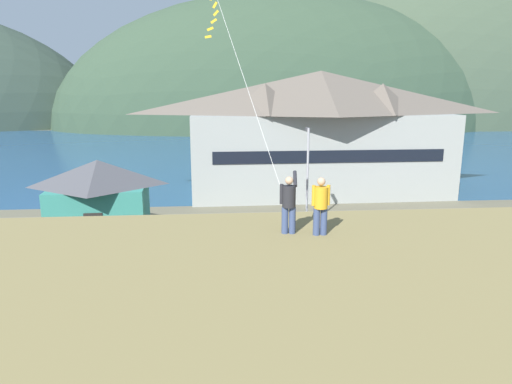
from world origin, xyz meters
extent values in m
plane|color=#66604C|center=(0.00, 0.00, 0.00)|extent=(600.00, 600.00, 0.00)
cube|color=gray|center=(0.00, 5.00, 0.05)|extent=(40.00, 20.00, 0.10)
cube|color=navy|center=(0.00, 60.00, 0.01)|extent=(360.00, 84.00, 0.03)
ellipsoid|color=#334733|center=(16.34, 108.78, 0.00)|extent=(127.31, 57.95, 72.66)
ellipsoid|color=#3D4C38|center=(66.52, 111.84, 0.00)|extent=(118.85, 45.16, 78.83)
cube|color=#999E99|center=(8.03, 22.22, 3.95)|extent=(24.70, 9.27, 7.89)
cube|color=black|center=(8.10, 17.73, 4.34)|extent=(20.89, 0.38, 1.10)
pyramid|color=#60564C|center=(8.03, 22.22, 9.90)|extent=(26.19, 10.18, 4.01)
pyramid|color=#60564C|center=(2.53, 20.58, 9.31)|extent=(4.97, 4.97, 2.81)
pyramid|color=#60564C|center=(13.58, 20.74, 9.31)|extent=(4.97, 4.97, 2.81)
cube|color=#338475|center=(-9.59, 8.10, 2.00)|extent=(6.23, 5.19, 4.00)
pyramid|color=#47474C|center=(-9.59, 8.10, 4.84)|extent=(6.74, 5.71, 1.68)
cube|color=black|center=(-9.43, 5.67, 1.40)|extent=(1.10, 0.13, 2.80)
cube|color=#70604C|center=(0.71, 35.15, 0.35)|extent=(3.20, 14.95, 0.70)
cube|color=#A8A399|center=(-2.66, 36.56, 0.45)|extent=(2.51, 6.59, 0.90)
cube|color=#B7B2A8|center=(-2.66, 36.56, 0.98)|extent=(2.44, 6.40, 0.16)
cube|color=silver|center=(-2.62, 36.08, 1.61)|extent=(1.58, 2.04, 1.10)
cube|color=silver|center=(3.94, 39.05, 0.45)|extent=(2.01, 5.81, 0.90)
cube|color=white|center=(3.94, 39.05, 0.98)|extent=(1.95, 5.64, 0.16)
cube|color=silver|center=(3.96, 38.62, 1.61)|extent=(1.34, 1.77, 1.10)
cube|color=#B28923|center=(-4.07, 6.00, 0.82)|extent=(4.29, 2.03, 0.80)
cube|color=olive|center=(-4.22, 6.01, 1.57)|extent=(2.19, 1.72, 0.70)
cube|color=black|center=(-4.22, 6.01, 1.54)|extent=(2.23, 1.75, 0.32)
cylinder|color=black|center=(-2.75, 5.01, 0.42)|extent=(0.65, 0.26, 0.64)
cylinder|color=black|center=(-2.65, 6.84, 0.42)|extent=(0.65, 0.26, 0.64)
cylinder|color=black|center=(-5.48, 5.16, 0.42)|extent=(0.65, 0.26, 0.64)
cylinder|color=black|center=(-5.38, 7.00, 0.42)|extent=(0.65, 0.26, 0.64)
cylinder|color=black|center=(-13.23, 2.02, 0.42)|extent=(0.65, 0.25, 0.64)
cube|color=black|center=(-6.26, 0.99, 0.82)|extent=(4.36, 2.20, 0.80)
cube|color=black|center=(-6.11, 1.00, 1.57)|extent=(2.25, 1.80, 0.70)
cube|color=black|center=(-6.11, 1.00, 1.54)|extent=(2.29, 1.83, 0.32)
cylinder|color=black|center=(-7.71, 1.77, 0.42)|extent=(0.66, 0.28, 0.64)
cylinder|color=black|center=(-7.53, -0.06, 0.42)|extent=(0.66, 0.28, 0.64)
cylinder|color=black|center=(-4.99, 2.04, 0.42)|extent=(0.66, 0.28, 0.64)
cylinder|color=black|center=(-4.81, 0.21, 0.42)|extent=(0.66, 0.28, 0.64)
cube|color=#236633|center=(5.66, 6.07, 0.82)|extent=(4.34, 2.17, 0.80)
cube|color=#1E562B|center=(5.51, 6.08, 1.57)|extent=(2.23, 1.78, 0.70)
cube|color=black|center=(5.51, 6.08, 1.54)|extent=(2.28, 1.82, 0.32)
cylinder|color=black|center=(6.94, 5.03, 0.42)|extent=(0.66, 0.28, 0.64)
cylinder|color=black|center=(7.10, 6.86, 0.42)|extent=(0.66, 0.28, 0.64)
cylinder|color=black|center=(4.22, 5.28, 0.42)|extent=(0.66, 0.28, 0.64)
cylinder|color=black|center=(4.38, 7.10, 0.42)|extent=(0.66, 0.28, 0.64)
cube|color=slate|center=(11.74, 0.96, 0.82)|extent=(4.31, 2.09, 0.80)
cube|color=#5B5B5F|center=(11.89, 0.97, 1.57)|extent=(2.21, 1.74, 0.70)
cube|color=black|center=(11.89, 0.97, 1.54)|extent=(2.25, 1.78, 0.32)
cylinder|color=black|center=(10.32, 1.78, 0.42)|extent=(0.65, 0.26, 0.64)
cylinder|color=black|center=(10.44, -0.05, 0.42)|extent=(0.65, 0.26, 0.64)
cylinder|color=black|center=(13.04, 1.97, 0.42)|extent=(0.65, 0.26, 0.64)
cylinder|color=black|center=(13.17, 0.14, 0.42)|extent=(0.65, 0.26, 0.64)
cube|color=red|center=(2.53, 1.09, 0.82)|extent=(4.23, 1.88, 0.80)
cube|color=#B11A15|center=(2.38, 1.09, 1.57)|extent=(2.13, 1.64, 0.70)
cube|color=black|center=(2.38, 1.09, 1.54)|extent=(2.17, 1.67, 0.32)
cylinder|color=black|center=(3.87, 0.14, 0.42)|extent=(0.64, 0.23, 0.64)
cylinder|color=black|center=(3.91, 1.98, 0.42)|extent=(0.64, 0.23, 0.64)
cylinder|color=black|center=(1.14, 0.20, 0.42)|extent=(0.64, 0.23, 0.64)
cylinder|color=black|center=(1.18, 2.03, 0.42)|extent=(0.64, 0.23, 0.64)
cube|color=silver|center=(11.43, 7.35, 0.82)|extent=(4.29, 2.01, 0.80)
cube|color=beige|center=(11.28, 7.36, 1.57)|extent=(2.18, 1.71, 0.70)
cube|color=black|center=(11.28, 7.36, 1.54)|extent=(2.22, 1.74, 0.32)
cylinder|color=black|center=(12.75, 6.36, 0.42)|extent=(0.65, 0.25, 0.64)
cylinder|color=black|center=(12.84, 8.19, 0.42)|extent=(0.65, 0.25, 0.64)
cylinder|color=black|center=(10.02, 6.50, 0.42)|extent=(0.65, 0.25, 0.64)
cylinder|color=black|center=(10.12, 8.33, 0.42)|extent=(0.65, 0.25, 0.64)
cube|color=red|center=(1.00, 6.41, 0.82)|extent=(4.24, 1.90, 0.80)
cube|color=#B11A15|center=(1.15, 6.41, 1.57)|extent=(2.14, 1.65, 0.70)
cube|color=black|center=(1.15, 6.41, 1.54)|extent=(2.18, 1.68, 0.32)
cylinder|color=black|center=(-0.34, 7.36, 0.42)|extent=(0.65, 0.24, 0.64)
cylinder|color=black|center=(-0.38, 5.53, 0.42)|extent=(0.65, 0.24, 0.64)
cylinder|color=black|center=(2.39, 7.30, 0.42)|extent=(0.65, 0.24, 0.64)
cylinder|color=black|center=(2.35, 5.46, 0.42)|extent=(0.65, 0.24, 0.64)
cube|color=red|center=(16.25, 7.30, 0.82)|extent=(4.26, 1.95, 0.80)
cube|color=#B11A15|center=(16.40, 7.30, 1.57)|extent=(2.16, 1.68, 0.70)
cube|color=black|center=(16.40, 7.30, 1.54)|extent=(2.20, 1.71, 0.32)
cylinder|color=black|center=(14.85, 8.16, 0.42)|extent=(0.65, 0.24, 0.64)
cylinder|color=black|center=(14.92, 6.33, 0.42)|extent=(0.65, 0.24, 0.64)
cylinder|color=black|center=(17.58, 8.26, 0.42)|extent=(0.65, 0.24, 0.64)
cylinder|color=black|center=(17.65, 6.43, 0.42)|extent=(0.65, 0.24, 0.64)
cylinder|color=#ADADB2|center=(4.62, 10.50, 3.76)|extent=(0.16, 0.16, 7.33)
cube|color=#4C4C51|center=(4.62, 10.85, 7.33)|extent=(0.24, 0.70, 0.20)
cylinder|color=#384770|center=(0.18, -8.51, 6.19)|extent=(0.20, 0.20, 0.82)
cylinder|color=#384770|center=(0.40, -8.54, 6.19)|extent=(0.20, 0.20, 0.82)
cylinder|color=#232328|center=(0.29, -8.52, 6.92)|extent=(0.40, 0.40, 0.64)
sphere|color=tan|center=(0.29, -8.52, 7.40)|extent=(0.24, 0.24, 0.24)
cylinder|color=#232328|center=(0.49, -8.36, 7.42)|extent=(0.17, 0.56, 0.43)
cylinder|color=#232328|center=(0.07, -8.50, 6.99)|extent=(0.11, 0.11, 0.60)
cylinder|color=#384770|center=(1.09, -8.75, 6.19)|extent=(0.20, 0.20, 0.82)
cylinder|color=#384770|center=(1.31, -8.74, 6.19)|extent=(0.20, 0.20, 0.82)
cylinder|color=gold|center=(1.20, -8.74, 6.92)|extent=(0.40, 0.40, 0.64)
sphere|color=tan|center=(1.20, -8.74, 7.40)|extent=(0.24, 0.24, 0.24)
cylinder|color=gold|center=(0.98, -8.76, 6.99)|extent=(0.11, 0.11, 0.60)
cylinder|color=gold|center=(1.42, -8.73, 6.99)|extent=(0.11, 0.11, 0.60)
cube|color=yellow|center=(-1.82, -0.98, 13.54)|extent=(0.23, 0.02, 0.29)
cube|color=yellow|center=(-1.78, -0.98, 13.22)|extent=(0.27, 0.02, 0.27)
cube|color=yellow|center=(-1.88, -0.98, 12.90)|extent=(0.29, 0.02, 0.24)
cube|color=yellow|center=(-2.04, -0.98, 12.58)|extent=(0.30, 0.02, 0.20)
cube|color=yellow|center=(-2.14, -0.98, 12.26)|extent=(0.29, 0.02, 0.15)
cylinder|color=silver|center=(-0.71, -4.60, 10.15)|extent=(2.52, 7.36, 8.73)
camera|label=1|loc=(-1.75, -21.47, 9.96)|focal=31.83mm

